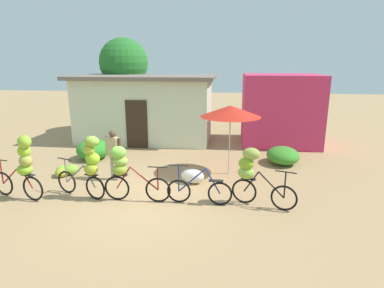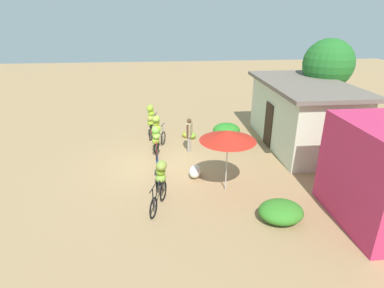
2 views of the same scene
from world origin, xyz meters
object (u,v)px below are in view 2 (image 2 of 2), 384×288
Objects in this scene: bicycle_center_loaded at (156,142)px; produce_sack at (195,172)px; bicycle_leftmost at (151,119)px; bicycle_by_shop at (157,174)px; market_umbrella at (228,136)px; bicycle_rightmost at (160,179)px; building_low at (301,114)px; banana_pile_on_ground at (189,135)px; person_vendor at (189,132)px; bicycle_near_pile at (157,131)px; tree_behind_building at (328,65)px.

bicycle_center_loaded is 2.21m from produce_sack.
produce_sack is (4.18, 1.66, -0.77)m from bicycle_leftmost.
bicycle_by_shop is 2.39× the size of produce_sack.
market_umbrella reaches higher than bicycle_rightmost.
building_low is 3.58× the size of bicycle_center_loaded.
bicycle_by_shop is (1.89, 0.03, -0.51)m from bicycle_center_loaded.
building_low is 7.01m from bicycle_leftmost.
bicycle_leftmost is 2.27× the size of banana_pile_on_ground.
bicycle_rightmost reaches higher than banana_pile_on_ground.
bicycle_center_loaded is at bearing -79.66° from building_low.
bicycle_near_pile is at bearing -96.09° from person_vendor.
produce_sack is at bearing 42.54° from bicycle_center_loaded.
bicycle_rightmost reaches higher than bicycle_by_shop.
tree_behind_building reaches higher than bicycle_leftmost.
bicycle_near_pile is 1.02× the size of bicycle_by_shop.
person_vendor is (0.15, 1.39, -0.05)m from bicycle_near_pile.
bicycle_rightmost reaches higher than produce_sack.
bicycle_leftmost is (0.10, -8.60, -2.42)m from tree_behind_building.
bicycle_by_shop reaches higher than banana_pile_on_ground.
bicycle_near_pile is at bearing -78.22° from tree_behind_building.
tree_behind_building is at bearing 91.72° from banana_pile_on_ground.
tree_behind_building is 8.84m from bicycle_near_pile.
person_vendor is (1.68, -0.16, 0.78)m from banana_pile_on_ground.
bicycle_near_pile reaches higher than bicycle_rightmost.
bicycle_by_shop is at bearing -61.04° from tree_behind_building.
bicycle_center_loaded is at bearing -177.38° from bicycle_rightmost.
tree_behind_building is at bearing 121.69° from produce_sack.
bicycle_rightmost is at bearing 2.62° from bicycle_center_loaded.
bicycle_leftmost is 2.49× the size of produce_sack.
bicycle_rightmost is 2.24× the size of produce_sack.
person_vendor is at bearing 162.25° from bicycle_rightmost.
bicycle_leftmost is at bearing -174.95° from bicycle_center_loaded.
tree_behind_building is 6.67× the size of produce_sack.
market_umbrella is 2.59m from bicycle_rightmost.
person_vendor reaches higher than produce_sack.
bicycle_by_shop is 3.12m from person_vendor.
tree_behind_building reaches higher than building_low.
bicycle_leftmost is at bearing -89.33° from tree_behind_building.
person_vendor is at bearing 83.91° from bicycle_near_pile.
bicycle_leftmost is at bearing -176.63° from bicycle_by_shop.
bicycle_by_shop is 2.18× the size of banana_pile_on_ground.
building_low is 6.59m from bicycle_near_pile.
market_umbrella is at bearing 104.41° from bicycle_rightmost.
bicycle_by_shop is at bearing 3.37° from bicycle_leftmost.
bicycle_by_shop reaches higher than produce_sack.
bicycle_near_pile is (1.63, 0.28, -0.00)m from bicycle_leftmost.
banana_pile_on_ground is at bearing 147.59° from bicycle_center_loaded.
market_umbrella reaches higher than person_vendor.
banana_pile_on_ground is (-1.53, 1.55, -0.83)m from bicycle_near_pile.
person_vendor is (-3.46, -0.95, -1.10)m from market_umbrella.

